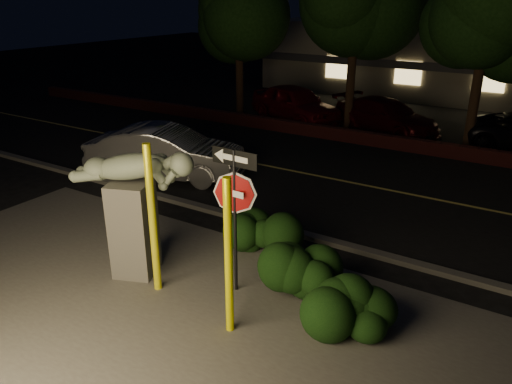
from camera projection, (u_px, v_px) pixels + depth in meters
ground at (378, 157)px, 17.96m from camera, size 90.00×90.00×0.00m
patio at (178, 309)px, 9.30m from camera, size 14.00×6.00×0.02m
road at (345, 182)px, 15.60m from camera, size 80.00×8.00×0.01m
lane_marking at (346, 181)px, 15.59m from camera, size 80.00×0.12×0.00m
curb at (281, 229)px, 12.35m from camera, size 80.00×0.25×0.12m
brick_wall at (390, 142)px, 18.89m from camera, size 40.00×0.35×0.50m
parking_lot at (428, 119)px, 23.46m from camera, size 40.00×12.00×0.01m
building at (468, 58)px, 29.01m from camera, size 22.00×10.20×4.00m
yellow_pole_left at (153, 220)px, 9.39m from camera, size 0.15×0.15×3.01m
yellow_pole_right at (229, 258)px, 8.21m from camera, size 0.14×0.14×2.85m
signpost at (235, 194)px, 9.15m from camera, size 0.99×0.10×2.91m
sculpture at (133, 199)px, 9.91m from camera, size 2.49×1.49×2.72m
hedge_center at (258, 230)px, 11.22m from camera, size 2.21×1.36×1.07m
hedge_right at (293, 266)px, 9.57m from camera, size 2.12×1.57×1.24m
hedge_far_right at (347, 303)px, 8.52m from camera, size 1.86×1.54×1.11m
silver_sedan at (166, 153)px, 15.70m from camera, size 5.24×3.26×1.63m
parked_car_red at (295, 103)px, 22.73m from camera, size 5.20×3.66×1.64m
parked_car_darkred at (386, 116)px, 20.90m from camera, size 5.20×3.62×1.40m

